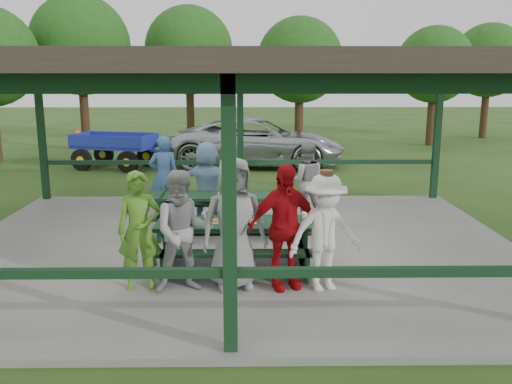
{
  "coord_description": "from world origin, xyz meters",
  "views": [
    {
      "loc": [
        0.21,
        -9.32,
        3.08
      ],
      "look_at": [
        0.33,
        -0.3,
        1.13
      ],
      "focal_mm": 38.0,
      "sensor_mm": 36.0,
      "label": 1
    }
  ],
  "objects_px": {
    "picnic_table_far": "(228,208)",
    "farm_trailer": "(115,150)",
    "spectator_grey": "(306,181)",
    "picnic_table_near": "(236,239)",
    "pickup_truck": "(258,142)",
    "contestant_grey_left": "(183,232)",
    "contestant_grey_mid": "(234,223)",
    "contestant_green": "(139,231)",
    "spectator_blue": "(164,176)",
    "contestant_white_fedora": "(325,232)",
    "spectator_lblue": "(208,182)",
    "contestant_red": "(284,227)"
  },
  "relations": [
    {
      "from": "spectator_blue",
      "to": "spectator_grey",
      "type": "relative_size",
      "value": 1.05
    },
    {
      "from": "contestant_red",
      "to": "spectator_lblue",
      "type": "xyz_separation_m",
      "value": [
        -1.33,
        3.5,
        -0.05
      ]
    },
    {
      "from": "contestant_grey_left",
      "to": "contestant_green",
      "type": "bearing_deg",
      "value": 157.85
    },
    {
      "from": "contestant_grey_mid",
      "to": "contestant_white_fedora",
      "type": "bearing_deg",
      "value": -16.92
    },
    {
      "from": "farm_trailer",
      "to": "contestant_green",
      "type": "bearing_deg",
      "value": -58.92
    },
    {
      "from": "spectator_lblue",
      "to": "pickup_truck",
      "type": "xyz_separation_m",
      "value": [
        1.14,
        7.78,
        -0.12
      ]
    },
    {
      "from": "farm_trailer",
      "to": "spectator_lblue",
      "type": "bearing_deg",
      "value": -47.7
    },
    {
      "from": "contestant_green",
      "to": "farm_trailer",
      "type": "height_order",
      "value": "contestant_green"
    },
    {
      "from": "pickup_truck",
      "to": "farm_trailer",
      "type": "xyz_separation_m",
      "value": [
        -4.82,
        -0.43,
        -0.2
      ]
    },
    {
      "from": "picnic_table_far",
      "to": "spectator_blue",
      "type": "bearing_deg",
      "value": 137.07
    },
    {
      "from": "contestant_grey_mid",
      "to": "contestant_red",
      "type": "relative_size",
      "value": 1.05
    },
    {
      "from": "contestant_grey_left",
      "to": "pickup_truck",
      "type": "bearing_deg",
      "value": 72.35
    },
    {
      "from": "spectator_grey",
      "to": "spectator_blue",
      "type": "bearing_deg",
      "value": -7.7
    },
    {
      "from": "contestant_green",
      "to": "contestant_white_fedora",
      "type": "distance_m",
      "value": 2.61
    },
    {
      "from": "picnic_table_far",
      "to": "contestant_red",
      "type": "bearing_deg",
      "value": -72.27
    },
    {
      "from": "picnic_table_far",
      "to": "contestant_grey_left",
      "type": "distance_m",
      "value": 2.96
    },
    {
      "from": "spectator_grey",
      "to": "pickup_truck",
      "type": "distance_m",
      "value": 7.61
    },
    {
      "from": "picnic_table_far",
      "to": "contestant_white_fedora",
      "type": "xyz_separation_m",
      "value": [
        1.46,
        -2.87,
        0.35
      ]
    },
    {
      "from": "spectator_grey",
      "to": "picnic_table_near",
      "type": "bearing_deg",
      "value": 64.45
    },
    {
      "from": "spectator_grey",
      "to": "picnic_table_far",
      "type": "bearing_deg",
      "value": 30.16
    },
    {
      "from": "contestant_grey_mid",
      "to": "pickup_truck",
      "type": "relative_size",
      "value": 0.32
    },
    {
      "from": "contestant_grey_left",
      "to": "contestant_grey_mid",
      "type": "relative_size",
      "value": 0.91
    },
    {
      "from": "contestant_grey_mid",
      "to": "farm_trailer",
      "type": "relative_size",
      "value": 0.52
    },
    {
      "from": "picnic_table_near",
      "to": "contestant_grey_mid",
      "type": "distance_m",
      "value": 0.9
    },
    {
      "from": "spectator_blue",
      "to": "spectator_lblue",
      "type": "bearing_deg",
      "value": 133.72
    },
    {
      "from": "picnic_table_far",
      "to": "contestant_grey_mid",
      "type": "xyz_separation_m",
      "value": [
        0.19,
        -2.77,
        0.46
      ]
    },
    {
      "from": "contestant_grey_mid",
      "to": "spectator_blue",
      "type": "relative_size",
      "value": 1.09
    },
    {
      "from": "contestant_grey_mid",
      "to": "contestant_red",
      "type": "distance_m",
      "value": 0.71
    },
    {
      "from": "picnic_table_near",
      "to": "farm_trailer",
      "type": "xyz_separation_m",
      "value": [
        -4.31,
        10.06,
        0.05
      ]
    },
    {
      "from": "contestant_red",
      "to": "spectator_grey",
      "type": "height_order",
      "value": "contestant_red"
    },
    {
      "from": "contestant_grey_left",
      "to": "farm_trailer",
      "type": "distance_m",
      "value": 11.54
    },
    {
      "from": "contestant_grey_left",
      "to": "contestant_grey_mid",
      "type": "height_order",
      "value": "contestant_grey_mid"
    },
    {
      "from": "spectator_blue",
      "to": "farm_trailer",
      "type": "xyz_separation_m",
      "value": [
        -2.69,
        6.73,
        -0.34
      ]
    },
    {
      "from": "picnic_table_near",
      "to": "picnic_table_far",
      "type": "xyz_separation_m",
      "value": [
        -0.2,
        2.0,
        0.01
      ]
    },
    {
      "from": "contestant_grey_mid",
      "to": "pickup_truck",
      "type": "bearing_deg",
      "value": 74.95
    },
    {
      "from": "contestant_red",
      "to": "pickup_truck",
      "type": "xyz_separation_m",
      "value": [
        -0.19,
        11.28,
        -0.17
      ]
    },
    {
      "from": "pickup_truck",
      "to": "farm_trailer",
      "type": "bearing_deg",
      "value": 100.15
    },
    {
      "from": "picnic_table_far",
      "to": "picnic_table_near",
      "type": "bearing_deg",
      "value": -84.35
    },
    {
      "from": "picnic_table_far",
      "to": "farm_trailer",
      "type": "height_order",
      "value": "farm_trailer"
    },
    {
      "from": "contestant_grey_mid",
      "to": "contestant_grey_left",
      "type": "bearing_deg",
      "value": 177.99
    },
    {
      "from": "contestant_grey_mid",
      "to": "farm_trailer",
      "type": "bearing_deg",
      "value": 99.25
    },
    {
      "from": "contestant_green",
      "to": "pickup_truck",
      "type": "xyz_separation_m",
      "value": [
        1.84,
        11.26,
        -0.12
      ]
    },
    {
      "from": "picnic_table_far",
      "to": "farm_trailer",
      "type": "relative_size",
      "value": 0.78
    },
    {
      "from": "spectator_lblue",
      "to": "pickup_truck",
      "type": "relative_size",
      "value": 0.29
    },
    {
      "from": "pickup_truck",
      "to": "picnic_table_near",
      "type": "bearing_deg",
      "value": -177.67
    },
    {
      "from": "contestant_red",
      "to": "contestant_white_fedora",
      "type": "relative_size",
      "value": 1.04
    },
    {
      "from": "contestant_red",
      "to": "spectator_grey",
      "type": "distance_m",
      "value": 3.79
    },
    {
      "from": "contestant_grey_mid",
      "to": "contestant_white_fedora",
      "type": "relative_size",
      "value": 1.1
    },
    {
      "from": "contestant_red",
      "to": "spectator_lblue",
      "type": "height_order",
      "value": "contestant_red"
    },
    {
      "from": "picnic_table_far",
      "to": "spectator_lblue",
      "type": "height_order",
      "value": "spectator_lblue"
    }
  ]
}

